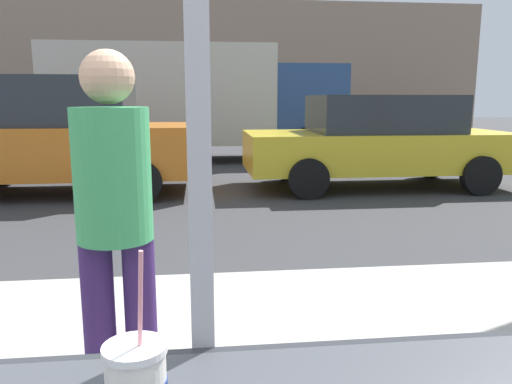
# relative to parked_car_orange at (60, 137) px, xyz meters

# --- Properties ---
(ground_plane) EXTENTS (60.00, 60.00, 0.00)m
(ground_plane) POSITION_rel_parked_car_orange_xyz_m (2.23, 0.58, -0.94)
(ground_plane) COLOR #38383A
(sidewalk_strip) EXTENTS (16.00, 2.80, 0.11)m
(sidewalk_strip) POSITION_rel_parked_car_orange_xyz_m (2.23, -5.82, -0.88)
(sidewalk_strip) COLOR #B2ADA3
(sidewalk_strip) RESTS_ON ground
(building_facade_far) EXTENTS (28.00, 1.20, 6.11)m
(building_facade_far) POSITION_rel_parked_car_orange_xyz_m (2.23, 16.58, 2.12)
(building_facade_far) COLOR gray
(building_facade_far) RESTS_ON ground
(parked_car_orange) EXTENTS (4.36, 2.04, 1.88)m
(parked_car_orange) POSITION_rel_parked_car_orange_xyz_m (0.00, 0.00, 0.00)
(parked_car_orange) COLOR orange
(parked_car_orange) RESTS_ON ground
(parked_car_yellow) EXTENTS (4.57, 1.99, 1.60)m
(parked_car_yellow) POSITION_rel_parked_car_orange_xyz_m (5.34, -0.00, -0.12)
(parked_car_yellow) COLOR gold
(parked_car_yellow) RESTS_ON ground
(box_truck) EXTENTS (7.12, 2.44, 2.79)m
(box_truck) POSITION_rel_parked_car_orange_xyz_m (2.13, 4.30, 0.61)
(box_truck) COLOR beige
(box_truck) RESTS_ON ground
(pedestrian) EXTENTS (0.32, 0.32, 1.63)m
(pedestrian) POSITION_rel_parked_car_orange_xyz_m (1.87, -6.28, 0.11)
(pedestrian) COLOR #372058
(pedestrian) RESTS_ON sidewalk_strip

